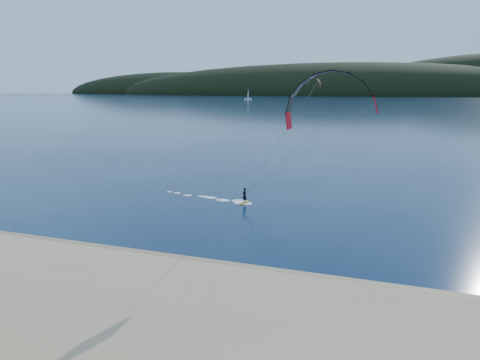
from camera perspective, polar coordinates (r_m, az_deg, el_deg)
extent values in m
plane|color=#071736|center=(25.70, -15.13, -15.28)|extent=(1800.00, 1800.00, 0.00)
cube|color=olive|center=(29.14, -10.32, -11.40)|extent=(220.00, 2.50, 0.10)
ellipsoid|color=black|center=(741.60, 12.87, 11.76)|extent=(840.00, 280.00, 110.00)
ellipsoid|color=black|center=(890.24, -8.93, 12.08)|extent=(520.00, 220.00, 90.00)
cube|color=gold|center=(42.51, 0.64, -3.30)|extent=(0.85, 1.40, 0.08)
imported|color=black|center=(42.28, 0.64, -2.20)|extent=(0.57, 0.70, 1.65)
cylinder|color=gray|center=(36.87, 6.11, 2.83)|extent=(0.02, 0.02, 13.89)
cube|color=gold|center=(224.84, 8.41, 9.82)|extent=(1.04, 1.30, 0.07)
imported|color=black|center=(224.80, 8.42, 10.03)|extent=(0.92, 0.97, 1.58)
cylinder|color=gray|center=(221.26, 9.47, 11.64)|extent=(0.02, 0.02, 15.56)
cube|color=white|center=(438.02, 1.15, 11.50)|extent=(8.10, 5.49, 1.36)
cylinder|color=white|center=(437.91, 1.15, 12.19)|extent=(0.19, 0.19, 10.66)
cube|color=white|center=(439.20, 1.21, 12.20)|extent=(1.09, 2.32, 7.75)
cube|color=white|center=(436.44, 1.10, 11.94)|extent=(0.85, 1.79, 4.84)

